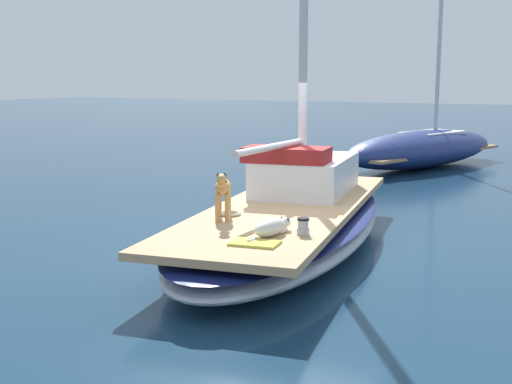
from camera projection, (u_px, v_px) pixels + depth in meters
ground_plane at (287, 247)px, 10.30m from camera, size 120.00×120.00×0.00m
sailboat_main at (287, 226)px, 10.24m from camera, size 3.73×7.56×0.66m
cabin_house at (304, 173)px, 11.18m from camera, size 1.76×2.44×0.84m
dog_tan at (223, 189)px, 9.06m from camera, size 0.52×0.87×0.70m
dog_white at (271, 227)px, 8.19m from camera, size 0.30×0.95×0.22m
deck_winch at (303, 227)px, 8.24m from camera, size 0.16×0.16×0.21m
coiled_rope at (230, 213)px, 9.42m from camera, size 0.32×0.32×0.04m
deck_towel at (255, 243)px, 7.76m from camera, size 0.61×0.45×0.03m
moored_boat_far_astern at (422, 148)px, 19.44m from camera, size 4.05×7.14×5.60m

